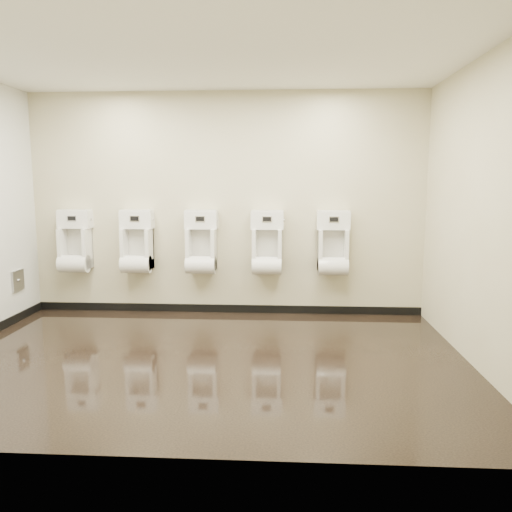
{
  "coord_description": "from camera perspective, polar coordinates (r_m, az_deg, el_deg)",
  "views": [
    {
      "loc": [
        0.76,
        -4.56,
        1.68
      ],
      "look_at": [
        0.46,
        0.55,
        0.92
      ],
      "focal_mm": 35.0,
      "sensor_mm": 36.0,
      "label": 1
    }
  ],
  "objects": [
    {
      "name": "back_wall",
      "position": [
        6.36,
        -3.5,
        5.88
      ],
      "size": [
        5.0,
        0.02,
        2.8
      ],
      "primitive_type": "cube",
      "color": "beige",
      "rests_on": "ground"
    },
    {
      "name": "skirting_back",
      "position": [
        6.55,
        -3.41,
        -6.0
      ],
      "size": [
        5.0,
        0.02,
        0.1
      ],
      "primitive_type": "cube",
      "color": "black",
      "rests_on": "ground"
    },
    {
      "name": "urinal_3",
      "position": [
        6.23,
        1.28,
        1.02
      ],
      "size": [
        0.42,
        0.31,
        0.78
      ],
      "color": "silver",
      "rests_on": "back_wall"
    },
    {
      "name": "ceiling",
      "position": [
        4.76,
        -6.37,
        21.99
      ],
      "size": [
        5.0,
        3.5,
        0.0
      ],
      "primitive_type": "cube",
      "color": "silver"
    },
    {
      "name": "urinal_2",
      "position": [
        6.31,
        -6.27,
        1.07
      ],
      "size": [
        0.42,
        0.31,
        0.78
      ],
      "color": "silver",
      "rests_on": "back_wall"
    },
    {
      "name": "urinal_0",
      "position": [
        6.78,
        -19.98,
        1.11
      ],
      "size": [
        0.42,
        0.31,
        0.78
      ],
      "color": "silver",
      "rests_on": "back_wall"
    },
    {
      "name": "access_panel",
      "position": [
        6.72,
        -25.58,
        -2.53
      ],
      "size": [
        0.04,
        0.25,
        0.25
      ],
      "color": "#9E9EA3",
      "rests_on": "left_wall"
    },
    {
      "name": "right_wall",
      "position": [
        4.89,
        24.29,
        4.41
      ],
      "size": [
        0.02,
        3.5,
        2.8
      ],
      "primitive_type": "cube",
      "color": "beige",
      "rests_on": "ground"
    },
    {
      "name": "urinal_1",
      "position": [
        6.5,
        -13.46,
        1.1
      ],
      "size": [
        0.42,
        0.31,
        0.78
      ],
      "color": "silver",
      "rests_on": "back_wall"
    },
    {
      "name": "urinal_4",
      "position": [
        6.25,
        8.78,
        0.95
      ],
      "size": [
        0.42,
        0.31,
        0.78
      ],
      "color": "silver",
      "rests_on": "back_wall"
    },
    {
      "name": "ground",
      "position": [
        4.92,
        -5.83,
        -11.58
      ],
      "size": [
        5.0,
        3.5,
        0.0
      ],
      "primitive_type": "cube",
      "color": "black",
      "rests_on": "ground"
    },
    {
      "name": "front_wall",
      "position": [
        2.93,
        -11.7,
        2.8
      ],
      "size": [
        5.0,
        0.02,
        2.8
      ],
      "primitive_type": "cube",
      "color": "beige",
      "rests_on": "ground"
    }
  ]
}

